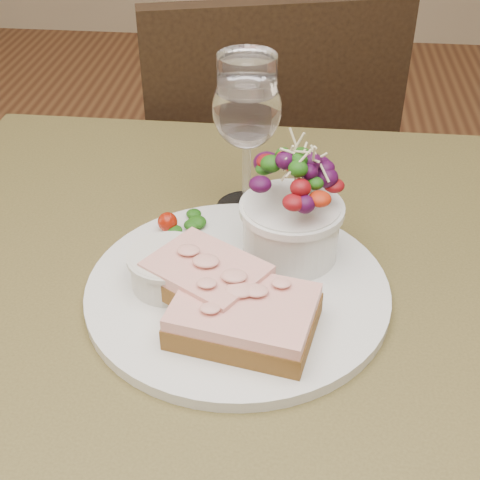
# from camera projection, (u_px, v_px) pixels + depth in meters

# --- Properties ---
(cafe_table) EXTENTS (0.80, 0.80, 0.75)m
(cafe_table) POSITION_uv_depth(u_px,v_px,m) (240.00, 377.00, 0.71)
(cafe_table) COLOR #453E1D
(cafe_table) RESTS_ON ground
(chair_far) EXTENTS (0.52, 0.52, 0.90)m
(chair_far) POSITION_uv_depth(u_px,v_px,m) (253.00, 260.00, 1.47)
(chair_far) COLOR black
(chair_far) RESTS_ON ground
(dinner_plate) EXTENTS (0.30, 0.30, 0.01)m
(dinner_plate) POSITION_uv_depth(u_px,v_px,m) (238.00, 290.00, 0.67)
(dinner_plate) COLOR silver
(dinner_plate) RESTS_ON cafe_table
(sandwich_front) EXTENTS (0.14, 0.12, 0.03)m
(sandwich_front) POSITION_uv_depth(u_px,v_px,m) (244.00, 316.00, 0.60)
(sandwich_front) COLOR #4E3114
(sandwich_front) RESTS_ON dinner_plate
(sandwich_back) EXTENTS (0.13, 0.12, 0.03)m
(sandwich_back) POSITION_uv_depth(u_px,v_px,m) (207.00, 277.00, 0.63)
(sandwich_back) COLOR #4E3114
(sandwich_back) RESTS_ON dinner_plate
(ramekin) EXTENTS (0.07, 0.07, 0.04)m
(ramekin) POSITION_uv_depth(u_px,v_px,m) (169.00, 268.00, 0.65)
(ramekin) COLOR silver
(ramekin) RESTS_ON dinner_plate
(salad_bowl) EXTENTS (0.10, 0.10, 0.13)m
(salad_bowl) POSITION_uv_depth(u_px,v_px,m) (292.00, 206.00, 0.67)
(salad_bowl) COLOR silver
(salad_bowl) RESTS_ON dinner_plate
(garnish) EXTENTS (0.05, 0.04, 0.02)m
(garnish) POSITION_uv_depth(u_px,v_px,m) (177.00, 222.00, 0.74)
(garnish) COLOR #0E3409
(garnish) RESTS_ON dinner_plate
(wine_glass) EXTENTS (0.08, 0.08, 0.18)m
(wine_glass) POSITION_uv_depth(u_px,v_px,m) (247.00, 114.00, 0.73)
(wine_glass) COLOR white
(wine_glass) RESTS_ON cafe_table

